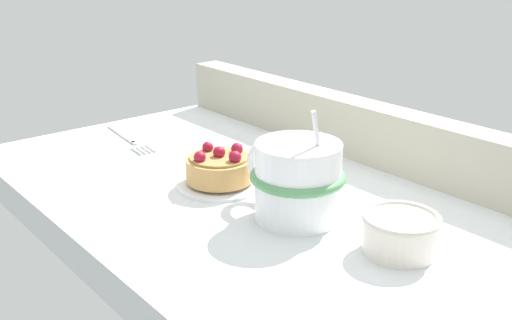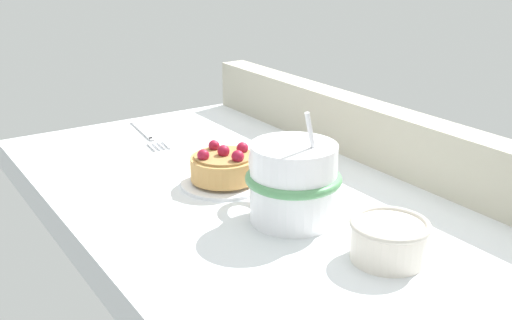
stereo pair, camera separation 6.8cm
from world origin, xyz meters
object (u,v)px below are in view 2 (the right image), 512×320
object	(u,v)px
coffee_mug	(292,182)
dessert_fork	(147,134)
dessert_plate	(224,181)
raspberry_tart	(224,166)
sugar_bowl	(389,239)

from	to	relation	value
coffee_mug	dessert_fork	distance (cm)	35.71
dessert_plate	raspberry_tart	world-z (taller)	raspberry_tart
dessert_plate	coffee_mug	size ratio (longest dim) A/B	0.79
dessert_plate	coffee_mug	distance (cm)	13.07
raspberry_tart	coffee_mug	bearing A→B (deg)	4.81
dessert_fork	sugar_bowl	bearing A→B (deg)	4.10
dessert_plate	coffee_mug	bearing A→B (deg)	4.84
coffee_mug	sugar_bowl	bearing A→B (deg)	11.09
raspberry_tart	sugar_bowl	world-z (taller)	raspberry_tart
sugar_bowl	coffee_mug	bearing A→B (deg)	-168.91
raspberry_tart	coffee_mug	distance (cm)	12.58
dessert_plate	dessert_fork	xyz separation A→B (cm)	(-23.06, 0.01, -0.07)
dessert_plate	raspberry_tart	bearing A→B (deg)	31.57
raspberry_tart	dessert_fork	bearing A→B (deg)	-179.99
raspberry_tart	sugar_bowl	size ratio (longest dim) A/B	1.08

